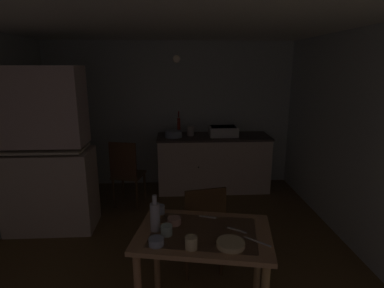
% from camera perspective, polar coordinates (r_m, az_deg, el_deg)
% --- Properties ---
extents(ground_plane, '(4.98, 4.98, 0.00)m').
position_cam_1_polar(ground_plane, '(3.76, -3.92, -17.44)').
color(ground_plane, brown).
extents(wall_back, '(4.08, 0.10, 2.35)m').
position_cam_1_polar(wall_back, '(5.22, -3.93, 5.38)').
color(wall_back, silver).
rests_on(wall_back, ground).
extents(wall_right, '(0.10, 3.91, 2.35)m').
position_cam_1_polar(wall_right, '(3.85, 27.73, 0.62)').
color(wall_right, silver).
rests_on(wall_right, ground).
extents(ceiling_slab, '(4.08, 3.91, 0.10)m').
position_cam_1_polar(ceiling_slab, '(3.23, -4.68, 21.82)').
color(ceiling_slab, white).
extents(hutch_cabinet, '(1.03, 0.53, 1.97)m').
position_cam_1_polar(hutch_cabinet, '(4.07, -25.01, -2.09)').
color(hutch_cabinet, beige).
rests_on(hutch_cabinet, ground).
extents(counter_cabinet, '(1.77, 0.64, 0.89)m').
position_cam_1_polar(counter_cabinet, '(5.06, 3.87, -3.41)').
color(counter_cabinet, beige).
rests_on(counter_cabinet, ground).
extents(sink_basin, '(0.44, 0.34, 0.15)m').
position_cam_1_polar(sink_basin, '(4.95, 5.72, 2.39)').
color(sink_basin, silver).
rests_on(sink_basin, counter_cabinet).
extents(hand_pump, '(0.05, 0.27, 0.39)m').
position_cam_1_polar(hand_pump, '(4.92, -2.43, 3.45)').
color(hand_pump, maroon).
rests_on(hand_pump, counter_cabinet).
extents(mixing_bowl_counter, '(0.27, 0.27, 0.10)m').
position_cam_1_polar(mixing_bowl_counter, '(4.85, -3.42, 1.85)').
color(mixing_bowl_counter, '#9EB2C6').
rests_on(mixing_bowl_counter, counter_cabinet).
extents(stoneware_crock, '(0.11, 0.11, 0.15)m').
position_cam_1_polar(stoneware_crock, '(4.95, -0.25, 2.43)').
color(stoneware_crock, beige).
rests_on(stoneware_crock, counter_cabinet).
extents(dining_table, '(1.11, 0.85, 0.75)m').
position_cam_1_polar(dining_table, '(2.50, 2.12, -18.02)').
color(dining_table, tan).
rests_on(dining_table, ground).
extents(chair_far_side, '(0.47, 0.47, 0.90)m').
position_cam_1_polar(chair_far_side, '(3.07, 1.79, -14.71)').
color(chair_far_side, '#483119').
rests_on(chair_far_side, ground).
extents(chair_by_counter, '(0.48, 0.48, 0.97)m').
position_cam_1_polar(chair_by_counter, '(4.50, -11.84, -5.10)').
color(chair_by_counter, '#4A371B').
rests_on(chair_by_counter, ground).
extents(serving_bowl_wide, '(0.20, 0.20, 0.04)m').
position_cam_1_polar(serving_bowl_wide, '(2.28, 7.07, -17.66)').
color(serving_bowl_wide, beige).
rests_on(serving_bowl_wide, dining_table).
extents(soup_bowl_small, '(0.11, 0.11, 0.05)m').
position_cam_1_polar(soup_bowl_small, '(2.29, -6.55, -17.30)').
color(soup_bowl_small, '#9EB2C6').
rests_on(soup_bowl_small, dining_table).
extents(sauce_dish, '(0.11, 0.11, 0.05)m').
position_cam_1_polar(sauce_dish, '(2.54, -3.28, -13.84)').
color(sauce_dish, tan).
rests_on(sauce_dish, dining_table).
extents(teacup_cream, '(0.08, 0.08, 0.07)m').
position_cam_1_polar(teacup_cream, '(2.71, -5.88, -11.81)').
color(teacup_cream, '#9EB2C6').
rests_on(teacup_cream, dining_table).
extents(mug_dark, '(0.09, 0.09, 0.08)m').
position_cam_1_polar(mug_dark, '(2.39, -4.68, -15.40)').
color(mug_dark, '#ADD1C1').
rests_on(mug_dark, dining_table).
extents(teacup_mint, '(0.09, 0.09, 0.09)m').
position_cam_1_polar(teacup_mint, '(2.23, -0.15, -17.59)').
color(teacup_mint, beige).
rests_on(teacup_mint, dining_table).
extents(glass_bottle, '(0.08, 0.08, 0.28)m').
position_cam_1_polar(glass_bottle, '(2.42, -6.77, -12.95)').
color(glass_bottle, '#B7BCC1').
rests_on(glass_bottle, dining_table).
extents(table_knife, '(0.17, 0.15, 0.00)m').
position_cam_1_polar(table_knife, '(2.37, 11.86, -17.04)').
color(table_knife, silver).
rests_on(table_knife, dining_table).
extents(teaspoon_near_bowl, '(0.14, 0.11, 0.00)m').
position_cam_1_polar(teaspoon_near_bowl, '(2.48, 8.19, -15.30)').
color(teaspoon_near_bowl, beige).
rests_on(teaspoon_near_bowl, dining_table).
extents(teaspoon_by_cup, '(0.14, 0.07, 0.00)m').
position_cam_1_polar(teaspoon_by_cup, '(2.65, 2.92, -13.16)').
color(teaspoon_by_cup, beige).
rests_on(teaspoon_by_cup, dining_table).
extents(pendant_bulb, '(0.08, 0.08, 0.08)m').
position_cam_1_polar(pendant_bulb, '(3.35, -2.85, 15.28)').
color(pendant_bulb, '#F9EFCC').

